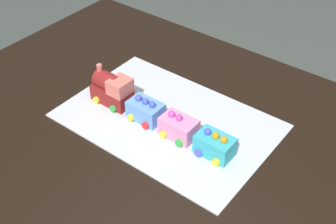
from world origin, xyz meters
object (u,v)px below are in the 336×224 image
object	(u,v)px
cake_locomotive	(112,89)
cake_car_tanker_sky_blue	(146,110)
cake_car_hopper_bubblegum	(179,127)
dining_table	(162,149)
cake_car_gondola_turquoise	(215,145)

from	to	relation	value
cake_locomotive	cake_car_tanker_sky_blue	size ratio (longest dim) A/B	1.40
cake_car_tanker_sky_blue	cake_car_hopper_bubblegum	size ratio (longest dim) A/B	1.00
cake_locomotive	cake_car_hopper_bubblegum	bearing A→B (deg)	-0.00
dining_table	cake_car_tanker_sky_blue	xyz separation A→B (m)	(-0.04, -0.02, 0.14)
dining_table	cake_car_hopper_bubblegum	size ratio (longest dim) A/B	14.00
cake_locomotive	cake_car_gondola_turquoise	distance (m)	0.37
dining_table	cake_car_hopper_bubblegum	world-z (taller)	cake_car_hopper_bubblegum
cake_locomotive	cake_car_gondola_turquoise	size ratio (longest dim) A/B	1.40
cake_car_tanker_sky_blue	cake_car_hopper_bubblegum	xyz separation A→B (m)	(0.12, 0.00, -0.00)
cake_locomotive	cake_car_tanker_sky_blue	bearing A→B (deg)	-0.00
cake_car_tanker_sky_blue	cake_car_gondola_turquoise	xyz separation A→B (m)	(0.24, 0.00, 0.00)
cake_car_hopper_bubblegum	cake_car_gondola_turquoise	size ratio (longest dim) A/B	1.00
dining_table	cake_car_gondola_turquoise	size ratio (longest dim) A/B	14.00
dining_table	cake_car_gondola_turquoise	bearing A→B (deg)	-5.02
cake_locomotive	cake_car_hopper_bubblegum	distance (m)	0.25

